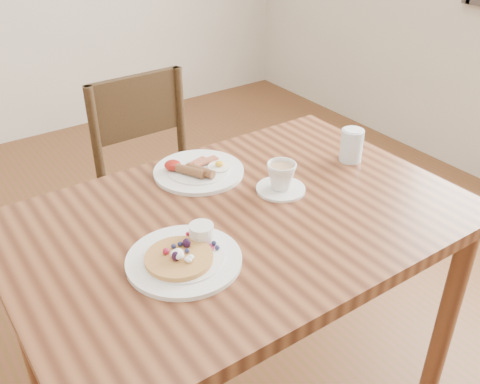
{
  "coord_description": "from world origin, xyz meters",
  "views": [
    {
      "loc": [
        -0.67,
        -0.96,
        1.53
      ],
      "look_at": [
        0.0,
        0.0,
        0.82
      ],
      "focal_mm": 40.0,
      "sensor_mm": 36.0,
      "label": 1
    }
  ],
  "objects_px": {
    "dining_table": "(240,245)",
    "teacup_saucer": "(281,178)",
    "chair_far": "(159,182)",
    "water_glass": "(352,145)",
    "breakfast_plate": "(198,170)",
    "pancake_plate": "(185,256)"
  },
  "relations": [
    {
      "from": "dining_table",
      "to": "teacup_saucer",
      "type": "xyz_separation_m",
      "value": [
        0.17,
        0.04,
        0.14
      ]
    },
    {
      "from": "dining_table",
      "to": "chair_far",
      "type": "height_order",
      "value": "chair_far"
    },
    {
      "from": "dining_table",
      "to": "chair_far",
      "type": "xyz_separation_m",
      "value": [
        0.09,
        0.69,
        -0.16
      ]
    },
    {
      "from": "teacup_saucer",
      "to": "water_glass",
      "type": "distance_m",
      "value": 0.29
    },
    {
      "from": "dining_table",
      "to": "water_glass",
      "type": "height_order",
      "value": "water_glass"
    },
    {
      "from": "dining_table",
      "to": "water_glass",
      "type": "xyz_separation_m",
      "value": [
        0.46,
        0.06,
        0.15
      ]
    },
    {
      "from": "teacup_saucer",
      "to": "breakfast_plate",
      "type": "bearing_deg",
      "value": 123.58
    },
    {
      "from": "chair_far",
      "to": "breakfast_plate",
      "type": "xyz_separation_m",
      "value": [
        -0.07,
        -0.43,
        0.27
      ]
    },
    {
      "from": "dining_table",
      "to": "pancake_plate",
      "type": "relative_size",
      "value": 4.44
    },
    {
      "from": "chair_far",
      "to": "water_glass",
      "type": "xyz_separation_m",
      "value": [
        0.37,
        -0.63,
        0.31
      ]
    },
    {
      "from": "breakfast_plate",
      "to": "teacup_saucer",
      "type": "height_order",
      "value": "teacup_saucer"
    },
    {
      "from": "dining_table",
      "to": "breakfast_plate",
      "type": "bearing_deg",
      "value": 84.89
    },
    {
      "from": "chair_far",
      "to": "pancake_plate",
      "type": "xyz_separation_m",
      "value": [
        -0.31,
        -0.77,
        0.27
      ]
    },
    {
      "from": "dining_table",
      "to": "pancake_plate",
      "type": "height_order",
      "value": "pancake_plate"
    },
    {
      "from": "dining_table",
      "to": "breakfast_plate",
      "type": "distance_m",
      "value": 0.28
    },
    {
      "from": "water_glass",
      "to": "dining_table",
      "type": "bearing_deg",
      "value": -172.93
    },
    {
      "from": "chair_far",
      "to": "pancake_plate",
      "type": "distance_m",
      "value": 0.87
    },
    {
      "from": "teacup_saucer",
      "to": "water_glass",
      "type": "relative_size",
      "value": 1.37
    },
    {
      "from": "chair_far",
      "to": "water_glass",
      "type": "height_order",
      "value": "chair_far"
    },
    {
      "from": "teacup_saucer",
      "to": "water_glass",
      "type": "bearing_deg",
      "value": 3.85
    },
    {
      "from": "chair_far",
      "to": "breakfast_plate",
      "type": "height_order",
      "value": "chair_far"
    },
    {
      "from": "pancake_plate",
      "to": "teacup_saucer",
      "type": "distance_m",
      "value": 0.4
    }
  ]
}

